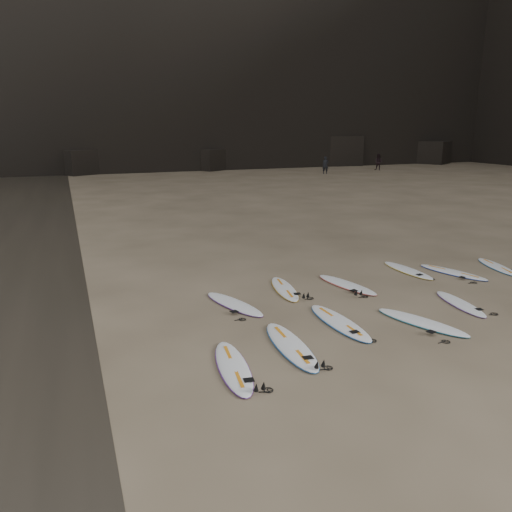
{
  "coord_description": "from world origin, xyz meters",
  "views": [
    {
      "loc": [
        -7.36,
        -10.26,
        5.01
      ],
      "look_at": [
        -2.61,
        2.14,
        1.5
      ],
      "focal_mm": 35.0,
      "sensor_mm": 36.0,
      "label": 1
    }
  ],
  "objects_px": {
    "surfboard_5": "(234,304)",
    "surfboard_9": "(453,272)",
    "surfboard_0": "(233,367)",
    "surfboard_3": "(422,322)",
    "surfboard_2": "(339,322)",
    "surfboard_6": "(285,289)",
    "surfboard_4": "(460,303)",
    "person_b": "(379,162)",
    "surfboard_7": "(347,284)",
    "surfboard_1": "(291,345)",
    "surfboard_8": "(408,270)",
    "surfboard_10": "(497,267)",
    "person_a": "(326,165)"
  },
  "relations": [
    {
      "from": "surfboard_5",
      "to": "surfboard_9",
      "type": "distance_m",
      "value": 8.11
    },
    {
      "from": "surfboard_0",
      "to": "surfboard_3",
      "type": "distance_m",
      "value": 5.39
    },
    {
      "from": "surfboard_2",
      "to": "surfboard_5",
      "type": "height_order",
      "value": "surfboard_2"
    },
    {
      "from": "surfboard_3",
      "to": "surfboard_6",
      "type": "distance_m",
      "value": 4.36
    },
    {
      "from": "surfboard_4",
      "to": "surfboard_9",
      "type": "height_order",
      "value": "surfboard_9"
    },
    {
      "from": "surfboard_0",
      "to": "surfboard_9",
      "type": "distance_m",
      "value": 10.12
    },
    {
      "from": "surfboard_9",
      "to": "surfboard_6",
      "type": "bearing_deg",
      "value": 157.53
    },
    {
      "from": "surfboard_2",
      "to": "surfboard_3",
      "type": "distance_m",
      "value": 2.14
    },
    {
      "from": "surfboard_0",
      "to": "person_b",
      "type": "height_order",
      "value": "person_b"
    },
    {
      "from": "surfboard_6",
      "to": "person_b",
      "type": "height_order",
      "value": "person_b"
    },
    {
      "from": "surfboard_2",
      "to": "surfboard_7",
      "type": "relative_size",
      "value": 1.09
    },
    {
      "from": "surfboard_1",
      "to": "person_b",
      "type": "bearing_deg",
      "value": 56.65
    },
    {
      "from": "surfboard_4",
      "to": "surfboard_9",
      "type": "bearing_deg",
      "value": 60.12
    },
    {
      "from": "surfboard_0",
      "to": "surfboard_9",
      "type": "relative_size",
      "value": 1.03
    },
    {
      "from": "surfboard_3",
      "to": "surfboard_9",
      "type": "distance_m",
      "value": 5.17
    },
    {
      "from": "surfboard_4",
      "to": "surfboard_3",
      "type": "bearing_deg",
      "value": -150.65
    },
    {
      "from": "surfboard_9",
      "to": "surfboard_2",
      "type": "bearing_deg",
      "value": -175.11
    },
    {
      "from": "surfboard_2",
      "to": "surfboard_6",
      "type": "relative_size",
      "value": 1.11
    },
    {
      "from": "surfboard_0",
      "to": "surfboard_8",
      "type": "height_order",
      "value": "surfboard_0"
    },
    {
      "from": "surfboard_2",
      "to": "surfboard_10",
      "type": "bearing_deg",
      "value": 16.12
    },
    {
      "from": "surfboard_1",
      "to": "person_a",
      "type": "bearing_deg",
      "value": 63.63
    },
    {
      "from": "surfboard_0",
      "to": "surfboard_8",
      "type": "distance_m",
      "value": 9.28
    },
    {
      "from": "surfboard_3",
      "to": "surfboard_4",
      "type": "xyz_separation_m",
      "value": [
        1.95,
        0.74,
        -0.01
      ]
    },
    {
      "from": "surfboard_6",
      "to": "surfboard_9",
      "type": "xyz_separation_m",
      "value": [
        6.19,
        -0.46,
        0.0
      ]
    },
    {
      "from": "surfboard_3",
      "to": "surfboard_4",
      "type": "distance_m",
      "value": 2.09
    },
    {
      "from": "surfboard_5",
      "to": "surfboard_10",
      "type": "distance_m",
      "value": 10.11
    },
    {
      "from": "person_b",
      "to": "surfboard_6",
      "type": "bearing_deg",
      "value": -76.8
    },
    {
      "from": "surfboard_10",
      "to": "surfboard_8",
      "type": "bearing_deg",
      "value": -177.91
    },
    {
      "from": "surfboard_4",
      "to": "surfboard_8",
      "type": "xyz_separation_m",
      "value": [
        0.72,
        3.33,
        0.0
      ]
    },
    {
      "from": "surfboard_0",
      "to": "person_b",
      "type": "relative_size",
      "value": 1.43
    },
    {
      "from": "surfboard_7",
      "to": "surfboard_10",
      "type": "bearing_deg",
      "value": -14.4
    },
    {
      "from": "surfboard_3",
      "to": "surfboard_5",
      "type": "xyz_separation_m",
      "value": [
        -4.13,
        3.03,
        -0.0
      ]
    },
    {
      "from": "surfboard_8",
      "to": "person_a",
      "type": "bearing_deg",
      "value": 62.92
    },
    {
      "from": "surfboard_6",
      "to": "person_a",
      "type": "height_order",
      "value": "person_a"
    },
    {
      "from": "surfboard_0",
      "to": "surfboard_8",
      "type": "xyz_separation_m",
      "value": [
        8.02,
        4.67,
        -0.0
      ]
    },
    {
      "from": "surfboard_5",
      "to": "person_a",
      "type": "height_order",
      "value": "person_a"
    },
    {
      "from": "surfboard_8",
      "to": "surfboard_9",
      "type": "xyz_separation_m",
      "value": [
        1.31,
        -0.76,
        0.0
      ]
    },
    {
      "from": "surfboard_0",
      "to": "surfboard_1",
      "type": "distance_m",
      "value": 1.66
    },
    {
      "from": "surfboard_1",
      "to": "surfboard_3",
      "type": "bearing_deg",
      "value": 4.57
    },
    {
      "from": "surfboard_1",
      "to": "person_a",
      "type": "xyz_separation_m",
      "value": [
        20.92,
        36.73,
        0.85
      ]
    },
    {
      "from": "surfboard_4",
      "to": "surfboard_10",
      "type": "relative_size",
      "value": 0.95
    },
    {
      "from": "surfboard_3",
      "to": "surfboard_5",
      "type": "bearing_deg",
      "value": 122.51
    },
    {
      "from": "person_a",
      "to": "person_b",
      "type": "distance_m",
      "value": 7.76
    },
    {
      "from": "surfboard_6",
      "to": "surfboard_9",
      "type": "bearing_deg",
      "value": 5.35
    },
    {
      "from": "person_b",
      "to": "surfboard_2",
      "type": "bearing_deg",
      "value": -74.28
    },
    {
      "from": "surfboard_4",
      "to": "person_a",
      "type": "height_order",
      "value": "person_a"
    },
    {
      "from": "surfboard_5",
      "to": "surfboard_9",
      "type": "height_order",
      "value": "same"
    },
    {
      "from": "surfboard_9",
      "to": "surfboard_5",
      "type": "bearing_deg",
      "value": 163.71
    },
    {
      "from": "surfboard_10",
      "to": "surfboard_3",
      "type": "bearing_deg",
      "value": -135.96
    },
    {
      "from": "surfboard_5",
      "to": "person_b",
      "type": "relative_size",
      "value": 1.4
    }
  ]
}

